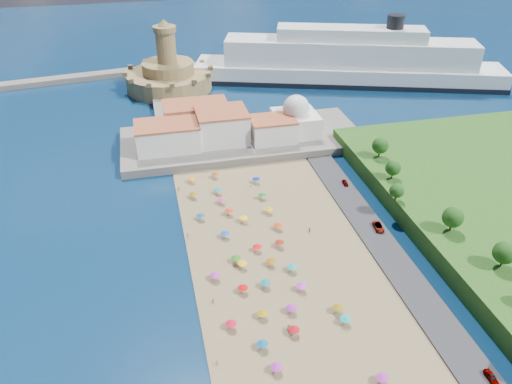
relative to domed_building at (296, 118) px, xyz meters
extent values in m
plane|color=#071938|center=(-30.00, -71.00, -8.97)|extent=(700.00, 700.00, 0.00)
cube|color=#59544C|center=(-20.00, 2.00, -7.47)|extent=(90.00, 36.00, 3.00)
cube|color=#59544C|center=(-42.00, 37.00, -7.77)|extent=(18.00, 70.00, 2.40)
cube|color=silver|center=(-48.00, -2.00, -1.47)|extent=(22.00, 14.00, 9.00)
cube|color=silver|center=(-28.00, 0.00, -0.47)|extent=(18.00, 16.00, 11.00)
cube|color=silver|center=(-10.00, -4.00, -1.97)|extent=(16.00, 12.00, 8.00)
cube|color=silver|center=(-36.00, 12.00, -0.97)|extent=(24.00, 14.00, 10.00)
cube|color=silver|center=(0.00, 0.00, -1.97)|extent=(16.00, 16.00, 8.00)
sphere|color=silver|center=(0.00, 0.00, 4.03)|extent=(10.00, 10.00, 10.00)
cylinder|color=silver|center=(0.00, 0.00, 7.83)|extent=(1.20, 1.20, 1.60)
cylinder|color=#99804C|center=(-42.00, 67.00, -4.97)|extent=(40.00, 40.00, 8.00)
cylinder|color=#99804C|center=(-42.00, 67.00, 1.53)|extent=(24.00, 24.00, 5.00)
cylinder|color=#99804C|center=(-42.00, 67.00, 11.03)|extent=(9.00, 9.00, 14.00)
cylinder|color=#99804C|center=(-42.00, 67.00, 19.23)|extent=(10.40, 10.40, 2.40)
cone|color=#99804C|center=(-42.00, 67.00, 21.93)|extent=(6.00, 6.00, 3.00)
cube|color=black|center=(43.76, 56.31, -7.77)|extent=(148.85, 67.61, 2.40)
cube|color=silver|center=(43.76, 56.31, -4.52)|extent=(147.77, 66.92, 8.90)
cube|color=silver|center=(43.76, 56.31, 5.86)|extent=(118.34, 53.91, 11.87)
cube|color=silver|center=(43.76, 56.31, 14.77)|extent=(70.11, 34.74, 5.94)
cylinder|color=black|center=(62.56, 50.15, 20.70)|extent=(7.91, 7.91, 5.94)
cylinder|color=gray|center=(-22.32, -46.61, -7.72)|extent=(0.07, 0.07, 2.00)
cone|color=#E4B30C|center=(-22.32, -46.61, -6.82)|extent=(2.50, 2.50, 0.60)
cylinder|color=gray|center=(-27.26, -86.87, -7.72)|extent=(0.07, 0.07, 2.00)
cone|color=#9C2199|center=(-27.26, -86.87, -6.82)|extent=(2.50, 2.50, 0.60)
cylinder|color=gray|center=(-42.45, -45.33, -7.72)|extent=(0.07, 0.07, 2.00)
cone|color=#0E4F86|center=(-42.45, -45.33, -6.82)|extent=(2.50, 2.50, 0.60)
cylinder|color=gray|center=(-35.17, -32.28, -7.72)|extent=(0.07, 0.07, 2.00)
cone|color=#108197|center=(-35.17, -32.28, -6.82)|extent=(2.50, 2.50, 0.60)
cylinder|color=gray|center=(-35.04, -38.31, -7.72)|extent=(0.07, 0.07, 2.00)
cone|color=#CB2B8D|center=(-35.04, -38.31, -6.82)|extent=(2.50, 2.50, 0.60)
cylinder|color=gray|center=(-16.56, -92.90, -7.72)|extent=(0.07, 0.07, 2.00)
cone|color=#109B96|center=(-16.56, -92.90, -6.82)|extent=(2.50, 2.50, 0.60)
cylinder|color=gray|center=(-37.00, -55.46, -7.72)|extent=(0.07, 0.07, 2.00)
cone|color=#0E51B8|center=(-37.00, -55.46, -6.82)|extent=(2.50, 2.50, 0.60)
cylinder|color=gray|center=(-30.53, -49.35, -7.72)|extent=(0.07, 0.07, 2.00)
cone|color=yellow|center=(-30.53, -49.35, -6.82)|extent=(2.50, 2.50, 0.60)
cylinder|color=gray|center=(-22.27, -38.42, -7.72)|extent=(0.07, 0.07, 2.00)
cone|color=#136F29|center=(-22.27, -38.42, -6.82)|extent=(2.50, 2.50, 0.60)
cylinder|color=gray|center=(-34.10, -86.93, -7.72)|extent=(0.07, 0.07, 2.00)
cone|color=#A17E0E|center=(-34.10, -86.93, -6.82)|extent=(2.50, 2.50, 0.60)
cylinder|color=gray|center=(-22.89, -80.43, -7.72)|extent=(0.07, 0.07, 2.00)
cone|color=#C82BC5|center=(-22.89, -80.43, -6.82)|extent=(2.50, 2.50, 0.60)
cylinder|color=gray|center=(-34.49, -22.29, -7.72)|extent=(0.07, 0.07, 2.00)
cone|color=#90420D|center=(-34.49, -22.29, -6.82)|extent=(2.50, 2.50, 0.60)
cylinder|color=gray|center=(-21.69, -55.02, -7.72)|extent=(0.07, 0.07, 2.00)
cone|color=#D73C09|center=(-21.69, -55.02, -6.82)|extent=(2.50, 2.50, 0.60)
cylinder|color=gray|center=(-36.68, -77.92, -7.72)|extent=(0.07, 0.07, 2.00)
cone|color=red|center=(-36.68, -77.92, -6.82)|extent=(2.50, 2.50, 0.60)
cylinder|color=gray|center=(-27.64, -69.86, -7.72)|extent=(0.07, 0.07, 2.00)
cone|color=#90570D|center=(-27.64, -69.86, -6.82)|extent=(2.50, 2.50, 0.60)
cylinder|color=gray|center=(-34.98, -69.10, -7.72)|extent=(0.07, 0.07, 2.00)
cone|color=yellow|center=(-34.98, -69.10, -6.82)|extent=(2.50, 2.50, 0.60)
cylinder|color=gray|center=(-23.05, -73.17, -7.72)|extent=(0.07, 0.07, 2.00)
cone|color=#10988C|center=(-23.05, -73.17, -6.82)|extent=(2.50, 2.50, 0.60)
cylinder|color=gray|center=(-41.55, -88.43, -7.72)|extent=(0.07, 0.07, 2.00)
cone|color=red|center=(-41.55, -88.43, -6.82)|extent=(2.50, 2.50, 0.60)
cylinder|color=gray|center=(-42.50, -71.91, -7.72)|extent=(0.07, 0.07, 2.00)
cone|color=#AE25AD|center=(-42.50, -71.91, -6.82)|extent=(2.50, 2.50, 0.60)
cylinder|color=gray|center=(-34.82, -101.87, -7.72)|extent=(0.07, 0.07, 2.00)
cone|color=purple|center=(-34.82, -101.87, -6.82)|extent=(2.50, 2.50, 0.60)
cylinder|color=gray|center=(-33.92, -44.78, -7.72)|extent=(0.07, 0.07, 2.00)
cone|color=red|center=(-33.92, -44.78, -6.82)|extent=(2.50, 2.50, 0.60)
cylinder|color=gray|center=(-29.68, -63.28, -7.72)|extent=(0.07, 0.07, 2.00)
cone|color=#F40A10|center=(-29.68, -63.28, -6.82)|extent=(2.50, 2.50, 0.60)
cylinder|color=gray|center=(-15.29, -109.02, -7.72)|extent=(0.07, 0.07, 2.00)
cone|color=#A1229A|center=(-15.29, -109.02, -6.82)|extent=(2.50, 2.50, 0.60)
cylinder|color=gray|center=(-36.16, -95.52, -7.72)|extent=(0.07, 0.07, 2.00)
cone|color=#0E5587|center=(-36.16, -95.52, -6.82)|extent=(2.50, 2.50, 0.60)
cylinder|color=gray|center=(-36.13, -66.47, -7.72)|extent=(0.07, 0.07, 2.00)
cone|color=#2A7514|center=(-36.13, -66.47, -6.82)|extent=(2.50, 2.50, 0.60)
cylinder|color=gray|center=(-23.39, -62.79, -7.72)|extent=(0.07, 0.07, 2.00)
cone|color=maroon|center=(-23.39, -62.79, -6.82)|extent=(2.50, 2.50, 0.60)
cylinder|color=gray|center=(-42.43, -23.40, -7.72)|extent=(0.07, 0.07, 2.00)
cone|color=orange|center=(-42.43, -23.40, -6.82)|extent=(2.50, 2.50, 0.60)
cylinder|color=gray|center=(-21.90, -28.51, -7.72)|extent=(0.07, 0.07, 2.00)
cone|color=#0B1B9B|center=(-21.90, -28.51, -6.82)|extent=(2.50, 2.50, 0.60)
cylinder|color=gray|center=(-16.88, -89.17, -7.72)|extent=(0.07, 0.07, 2.00)
cone|color=#826A0B|center=(-16.88, -89.17, -6.82)|extent=(2.50, 2.50, 0.60)
cylinder|color=gray|center=(-31.00, -77.37, -7.72)|extent=(0.07, 0.07, 2.00)
cone|color=#0D707C|center=(-31.00, -77.37, -6.82)|extent=(2.50, 2.50, 0.60)
cylinder|color=gray|center=(-28.57, -93.24, -7.72)|extent=(0.07, 0.07, 2.00)
cone|color=#A90D16|center=(-28.57, -93.24, -6.82)|extent=(2.50, 2.50, 0.60)
cylinder|color=gray|center=(-43.08, -33.05, -7.72)|extent=(0.07, 0.07, 2.00)
cone|color=#81620B|center=(-43.08, -33.05, -6.82)|extent=(2.50, 2.50, 0.60)
imported|color=tan|center=(-13.37, -58.29, -7.86)|extent=(1.16, 1.67, 1.73)
imported|color=tan|center=(-24.45, -31.32, -7.92)|extent=(1.09, 0.68, 1.61)
imported|color=tan|center=(-34.00, -44.32, -7.87)|extent=(1.03, 0.94, 1.71)
imported|color=tan|center=(-47.07, -52.81, -7.79)|extent=(1.38, 1.25, 1.86)
imported|color=tan|center=(-44.10, -79.61, -7.92)|extent=(0.98, 0.99, 1.60)
imported|color=tan|center=(-46.11, -97.49, -7.87)|extent=(0.70, 0.74, 1.71)
imported|color=tan|center=(-47.12, -27.64, -7.84)|extent=(1.03, 1.04, 1.77)
imported|color=tan|center=(-29.30, -91.65, -7.78)|extent=(1.04, 0.79, 1.90)
imported|color=gray|center=(6.00, -113.48, -7.61)|extent=(1.69, 3.94, 1.33)
imported|color=gray|center=(6.00, -36.60, -7.68)|extent=(1.77, 3.64, 1.20)
imported|color=gray|center=(6.00, -61.73, -7.56)|extent=(3.03, 5.41, 1.43)
cylinder|color=#382314|center=(24.02, -89.14, -1.45)|extent=(0.50, 0.50, 3.04)
sphere|color=#14380F|center=(24.02, -89.14, 1.28)|extent=(5.47, 5.47, 5.47)
cylinder|color=#382314|center=(20.20, -73.36, -1.42)|extent=(0.50, 0.50, 3.10)
sphere|color=#14380F|center=(20.20, -73.36, 1.36)|extent=(5.58, 5.58, 5.58)
cylinder|color=#382314|center=(12.92, -56.52, -1.78)|extent=(0.50, 0.50, 2.38)
sphere|color=#14380F|center=(12.92, -56.52, 0.36)|extent=(4.28, 4.28, 4.28)
cylinder|color=#382314|center=(17.59, -44.65, -1.64)|extent=(0.50, 0.50, 2.66)
sphere|color=#14380F|center=(17.59, -44.65, 0.75)|extent=(4.79, 4.79, 4.79)
cylinder|color=#382314|center=(19.85, -30.56, -1.45)|extent=(0.50, 0.50, 3.04)
sphere|color=#14380F|center=(19.85, -30.56, 1.29)|extent=(5.48, 5.48, 5.48)
camera|label=1|loc=(-53.84, -165.31, 75.40)|focal=35.00mm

